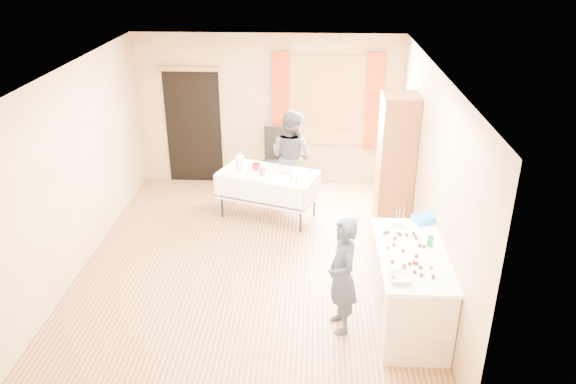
# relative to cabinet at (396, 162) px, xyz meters

# --- Properties ---
(floor) EXTENTS (4.50, 5.50, 0.02)m
(floor) POSITION_rel_cabinet_xyz_m (-1.99, -1.19, -1.02)
(floor) COLOR #9E7047
(floor) RESTS_ON ground
(ceiling) EXTENTS (4.50, 5.50, 0.02)m
(ceiling) POSITION_rel_cabinet_xyz_m (-1.99, -1.19, 1.60)
(ceiling) COLOR white
(ceiling) RESTS_ON floor
(wall_back) EXTENTS (4.50, 0.02, 2.60)m
(wall_back) POSITION_rel_cabinet_xyz_m (-1.99, 1.57, 0.29)
(wall_back) COLOR tan
(wall_back) RESTS_ON floor
(wall_front) EXTENTS (4.50, 0.02, 2.60)m
(wall_front) POSITION_rel_cabinet_xyz_m (-1.99, -3.95, 0.29)
(wall_front) COLOR tan
(wall_front) RESTS_ON floor
(wall_left) EXTENTS (0.02, 5.50, 2.60)m
(wall_left) POSITION_rel_cabinet_xyz_m (-4.25, -1.19, 0.29)
(wall_left) COLOR tan
(wall_left) RESTS_ON floor
(wall_right) EXTENTS (0.02, 5.50, 2.60)m
(wall_right) POSITION_rel_cabinet_xyz_m (0.27, -1.19, 0.29)
(wall_right) COLOR tan
(wall_right) RESTS_ON floor
(window_frame) EXTENTS (1.32, 0.06, 1.52)m
(window_frame) POSITION_rel_cabinet_xyz_m (-0.99, 1.53, 0.49)
(window_frame) COLOR olive
(window_frame) RESTS_ON wall_back
(window_pane) EXTENTS (1.20, 0.02, 1.40)m
(window_pane) POSITION_rel_cabinet_xyz_m (-0.99, 1.51, 0.49)
(window_pane) COLOR white
(window_pane) RESTS_ON wall_back
(curtain_left) EXTENTS (0.28, 0.06, 1.65)m
(curtain_left) POSITION_rel_cabinet_xyz_m (-1.77, 1.48, 0.49)
(curtain_left) COLOR #A13010
(curtain_left) RESTS_ON wall_back
(curtain_right) EXTENTS (0.28, 0.06, 1.65)m
(curtain_right) POSITION_rel_cabinet_xyz_m (-0.21, 1.48, 0.49)
(curtain_right) COLOR #A13010
(curtain_right) RESTS_ON wall_back
(doorway) EXTENTS (0.95, 0.04, 2.00)m
(doorway) POSITION_rel_cabinet_xyz_m (-3.29, 1.54, -0.01)
(doorway) COLOR black
(doorway) RESTS_ON floor
(door_lintel) EXTENTS (1.05, 0.06, 0.08)m
(door_lintel) POSITION_rel_cabinet_xyz_m (-3.29, 1.51, 1.01)
(door_lintel) COLOR olive
(door_lintel) RESTS_ON wall_back
(cabinet) EXTENTS (0.50, 0.60, 2.02)m
(cabinet) POSITION_rel_cabinet_xyz_m (0.00, 0.00, 0.00)
(cabinet) COLOR brown
(cabinet) RESTS_ON floor
(counter) EXTENTS (0.76, 1.60, 0.91)m
(counter) POSITION_rel_cabinet_xyz_m (-0.10, -2.38, -0.56)
(counter) COLOR beige
(counter) RESTS_ON floor
(party_table) EXTENTS (1.64, 1.20, 0.75)m
(party_table) POSITION_rel_cabinet_xyz_m (-1.89, 0.17, -0.56)
(party_table) COLOR black
(party_table) RESTS_ON floor
(chair) EXTENTS (0.50, 0.50, 1.08)m
(chair) POSITION_rel_cabinet_xyz_m (-1.84, 1.20, -0.69)
(chair) COLOR black
(chair) RESTS_ON floor
(girl) EXTENTS (0.66, 0.57, 1.37)m
(girl) POSITION_rel_cabinet_xyz_m (-0.87, -2.53, -0.33)
(girl) COLOR #212D42
(girl) RESTS_ON floor
(woman) EXTENTS (1.30, 1.29, 1.54)m
(woman) POSITION_rel_cabinet_xyz_m (-1.56, 0.78, -0.24)
(woman) COLOR black
(woman) RESTS_ON floor
(soda_can) EXTENTS (0.08, 0.08, 0.12)m
(soda_can) POSITION_rel_cabinet_xyz_m (0.10, -2.24, -0.04)
(soda_can) COLOR #05801F
(soda_can) RESTS_ON counter
(mixing_bowl) EXTENTS (0.25, 0.25, 0.06)m
(mixing_bowl) POSITION_rel_cabinet_xyz_m (-0.33, -2.94, -0.07)
(mixing_bowl) COLOR white
(mixing_bowl) RESTS_ON counter
(foam_block) EXTENTS (0.17, 0.13, 0.08)m
(foam_block) POSITION_rel_cabinet_xyz_m (-0.18, -1.82, -0.06)
(foam_block) COLOR white
(foam_block) RESTS_ON counter
(blue_basket) EXTENTS (0.35, 0.30, 0.08)m
(blue_basket) POSITION_rel_cabinet_xyz_m (0.16, -1.65, -0.06)
(blue_basket) COLOR #1F7CF0
(blue_basket) RESTS_ON counter
(pitcher) EXTENTS (0.15, 0.15, 0.22)m
(pitcher) POSITION_rel_cabinet_xyz_m (-2.33, 0.22, -0.15)
(pitcher) COLOR silver
(pitcher) RESTS_ON party_table
(cup_red) EXTENTS (0.21, 0.21, 0.10)m
(cup_red) POSITION_rel_cabinet_xyz_m (-2.08, 0.26, -0.21)
(cup_red) COLOR #C50707
(cup_red) RESTS_ON party_table
(cup_rainbow) EXTENTS (0.13, 0.13, 0.11)m
(cup_rainbow) POSITION_rel_cabinet_xyz_m (-1.97, 0.03, -0.20)
(cup_rainbow) COLOR red
(cup_rainbow) RESTS_ON party_table
(small_bowl) EXTENTS (0.30, 0.30, 0.05)m
(small_bowl) POSITION_rel_cabinet_xyz_m (-1.59, 0.17, -0.23)
(small_bowl) COLOR white
(small_bowl) RESTS_ON party_table
(pastry_tray) EXTENTS (0.33, 0.29, 0.02)m
(pastry_tray) POSITION_rel_cabinet_xyz_m (-1.44, -0.14, -0.25)
(pastry_tray) COLOR white
(pastry_tray) RESTS_ON party_table
(bottle) EXTENTS (0.12, 0.12, 0.17)m
(bottle) POSITION_rel_cabinet_xyz_m (-2.36, 0.55, -0.18)
(bottle) COLOR white
(bottle) RESTS_ON party_table
(cake_balls) EXTENTS (0.45, 0.98, 0.04)m
(cake_balls) POSITION_rel_cabinet_xyz_m (-0.17, -2.43, -0.08)
(cake_balls) COLOR #3F2314
(cake_balls) RESTS_ON counter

